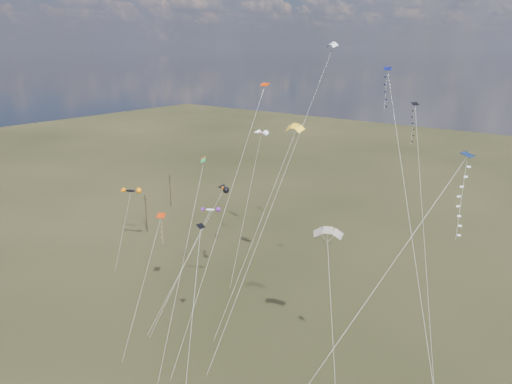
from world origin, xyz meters
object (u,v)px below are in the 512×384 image
Objects in this scene: utility_pole_far at (170,190)px; novelty_black_orange at (131,191)px; utility_pole_near at (146,213)px; diamond_black_high at (414,138)px; parafoil_yellow at (294,127)px.

utility_pole_far is 0.63× the size of novelty_black_orange.
novelty_black_orange is (14.12, -21.90, 7.98)m from utility_pole_far.
utility_pole_near is 1.00× the size of utility_pole_far.
utility_pole_far is 27.25m from novelty_black_orange.
diamond_black_high is 15.81m from parafoil_yellow.
parafoil_yellow reaches higher than utility_pole_far.
diamond_black_high is (60.90, -11.39, 21.56)m from utility_pole_far.
utility_pole_far is 0.27× the size of diamond_black_high.
diamond_black_high is at bearing 12.66° from novelty_black_orange.
utility_pole_near is at bearing 127.77° from novelty_black_orange.
novelty_black_orange is at bearing -167.34° from diamond_black_high.
diamond_black_high is at bearing 26.04° from parafoil_yellow.
novelty_black_orange is at bearing -52.23° from utility_pole_near.
utility_pole_near is 0.27× the size of diamond_black_high.
utility_pole_far is 55.00m from parafoil_yellow.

